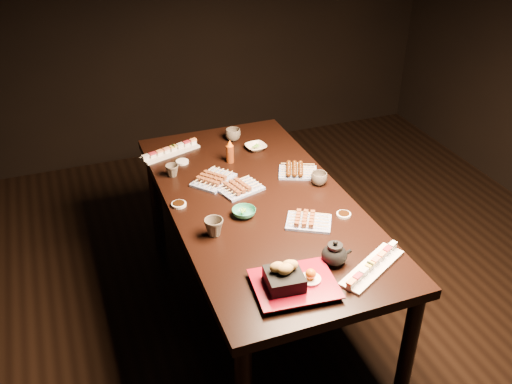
# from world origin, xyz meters

# --- Properties ---
(ground) EXTENTS (5.00, 5.00, 0.00)m
(ground) POSITION_xyz_m (0.00, 0.00, 0.00)
(ground) COLOR black
(ground) RESTS_ON ground
(dining_table) EXTENTS (1.02, 1.86, 0.75)m
(dining_table) POSITION_xyz_m (-0.29, 0.36, 0.38)
(dining_table) COLOR black
(dining_table) RESTS_ON ground
(sushi_platter_near) EXTENTS (0.37, 0.27, 0.05)m
(sushi_platter_near) POSITION_xyz_m (-0.04, -0.32, 0.77)
(sushi_platter_near) COLOR white
(sushi_platter_near) RESTS_ON dining_table
(sushi_platter_far) EXTENTS (0.37, 0.21, 0.04)m
(sushi_platter_far) POSITION_xyz_m (-0.60, 1.03, 0.77)
(sushi_platter_far) COLOR white
(sushi_platter_far) RESTS_ON dining_table
(yakitori_plate_center) EXTENTS (0.25, 0.21, 0.05)m
(yakitori_plate_center) POSITION_xyz_m (-0.35, 0.49, 0.78)
(yakitori_plate_center) COLOR #828EB6
(yakitori_plate_center) RESTS_ON dining_table
(yakitori_plate_right) EXTENTS (0.26, 0.24, 0.05)m
(yakitori_plate_right) POSITION_xyz_m (-0.15, 0.09, 0.78)
(yakitori_plate_right) COLOR #828EB6
(yakitori_plate_right) RESTS_ON dining_table
(yakitori_plate_left) EXTENTS (0.28, 0.27, 0.06)m
(yakitori_plate_left) POSITION_xyz_m (-0.46, 0.63, 0.78)
(yakitori_plate_left) COLOR #828EB6
(yakitori_plate_left) RESTS_ON dining_table
(tsukune_plate) EXTENTS (0.25, 0.22, 0.05)m
(tsukune_plate) POSITION_xyz_m (0.00, 0.54, 0.78)
(tsukune_plate) COLOR #828EB6
(tsukune_plate) RESTS_ON dining_table
(edamame_bowl_green) EXTENTS (0.12, 0.12, 0.04)m
(edamame_bowl_green) POSITION_xyz_m (-0.42, 0.26, 0.77)
(edamame_bowl_green) COLOR #2B8463
(edamame_bowl_green) RESTS_ON dining_table
(edamame_bowl_cream) EXTENTS (0.13, 0.13, 0.03)m
(edamame_bowl_cream) POSITION_xyz_m (-0.11, 0.90, 0.76)
(edamame_bowl_cream) COLOR beige
(edamame_bowl_cream) RESTS_ON dining_table
(tempura_tray) EXTENTS (0.36, 0.30, 0.12)m
(tempura_tray) POSITION_xyz_m (-0.40, -0.31, 0.81)
(tempura_tray) COLOR black
(tempura_tray) RESTS_ON dining_table
(teacup_near_left) EXTENTS (0.09, 0.09, 0.08)m
(teacup_near_left) POSITION_xyz_m (-0.60, 0.16, 0.79)
(teacup_near_left) COLOR #4F473C
(teacup_near_left) RESTS_ON dining_table
(teacup_mid_right) EXTENTS (0.12, 0.12, 0.07)m
(teacup_mid_right) POSITION_xyz_m (0.06, 0.40, 0.78)
(teacup_mid_right) COLOR #4F473C
(teacup_mid_right) RESTS_ON dining_table
(teacup_far_left) EXTENTS (0.10, 0.10, 0.07)m
(teacup_far_left) POSITION_xyz_m (-0.65, 0.76, 0.78)
(teacup_far_left) COLOR #4F473C
(teacup_far_left) RESTS_ON dining_table
(teacup_far_right) EXTENTS (0.12, 0.12, 0.07)m
(teacup_far_right) POSITION_xyz_m (-0.20, 1.07, 0.79)
(teacup_far_right) COLOR #4F473C
(teacup_far_right) RESTS_ON dining_table
(teapot) EXTENTS (0.16, 0.16, 0.11)m
(teapot) POSITION_xyz_m (-0.18, -0.22, 0.81)
(teapot) COLOR black
(teapot) RESTS_ON dining_table
(condiment_bottle) EXTENTS (0.05, 0.05, 0.14)m
(condiment_bottle) POSITION_xyz_m (-0.30, 0.81, 0.82)
(condiment_bottle) COLOR #61270D
(condiment_bottle) RESTS_ON dining_table
(sauce_dish_west) EXTENTS (0.10, 0.10, 0.01)m
(sauce_dish_west) POSITION_xyz_m (-0.69, 0.46, 0.76)
(sauce_dish_west) COLOR white
(sauce_dish_west) RESTS_ON dining_table
(sauce_dish_east) EXTENTS (0.11, 0.11, 0.01)m
(sauce_dish_east) POSITION_xyz_m (0.01, 0.61, 0.76)
(sauce_dish_east) COLOR white
(sauce_dish_east) RESTS_ON dining_table
(sauce_dish_se) EXTENTS (0.09, 0.09, 0.01)m
(sauce_dish_se) POSITION_xyz_m (0.04, 0.09, 0.76)
(sauce_dish_se) COLOR white
(sauce_dish_se) RESTS_ON dining_table
(sauce_dish_nw) EXTENTS (0.09, 0.09, 0.01)m
(sauce_dish_nw) POSITION_xyz_m (-0.56, 0.89, 0.76)
(sauce_dish_nw) COLOR white
(sauce_dish_nw) RESTS_ON dining_table
(chopsticks_near) EXTENTS (0.15, 0.20, 0.01)m
(chopsticks_near) POSITION_xyz_m (-0.31, -0.27, 0.75)
(chopsticks_near) COLOR black
(chopsticks_near) RESTS_ON dining_table
(chopsticks_se) EXTENTS (0.21, 0.06, 0.01)m
(chopsticks_se) POSITION_xyz_m (-0.03, -0.32, 0.75)
(chopsticks_se) COLOR black
(chopsticks_se) RESTS_ON dining_table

